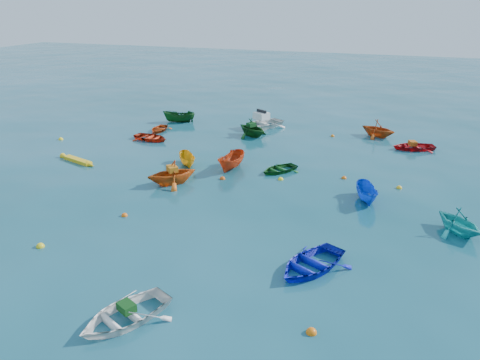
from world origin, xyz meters
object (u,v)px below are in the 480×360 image
(kayak_yellow, at_px, (78,162))
(motorboat_white, at_px, (261,127))
(dinghy_white_near, at_px, (125,320))
(dinghy_blue_se, at_px, (311,269))

(kayak_yellow, height_order, motorboat_white, motorboat_white)
(dinghy_white_near, distance_m, motorboat_white, 27.19)
(kayak_yellow, bearing_deg, dinghy_white_near, -120.27)
(dinghy_blue_se, bearing_deg, dinghy_white_near, -109.11)
(dinghy_white_near, relative_size, dinghy_blue_se, 0.96)
(motorboat_white, bearing_deg, dinghy_blue_se, -36.35)
(dinghy_white_near, bearing_deg, dinghy_blue_se, 70.79)
(dinghy_white_near, relative_size, motorboat_white, 0.80)
(dinghy_blue_se, height_order, kayak_yellow, dinghy_blue_se)
(motorboat_white, bearing_deg, kayak_yellow, -94.10)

